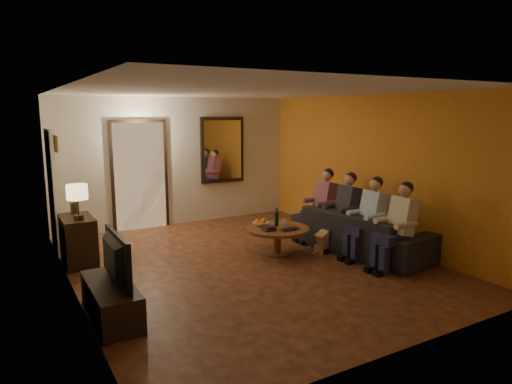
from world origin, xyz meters
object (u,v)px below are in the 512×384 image
person_d (322,208)px  wine_bottle (277,217)px  person_c (344,214)px  bowl (261,224)px  table_lamp (78,202)px  person_b (370,221)px  dog (328,235)px  sofa (361,231)px  person_a (399,230)px  coffee_table (277,241)px  laptop (292,230)px  tv_stand (111,301)px  dresser (78,240)px  tv (109,259)px

person_d → wine_bottle: size_ratio=3.87×
person_c → bowl: (-1.34, 0.50, -0.12)m
table_lamp → person_b: size_ratio=0.45×
dog → wine_bottle: 0.92m
sofa → person_a: size_ratio=2.00×
person_a → dog: bearing=106.1°
coffee_table → wine_bottle: size_ratio=3.34×
coffee_table → bowl: bowl is taller
person_b → table_lamp: bearing=156.1°
bowl → laptop: bearing=-60.8°
coffee_table → tv_stand: bearing=-160.0°
dog → wine_bottle: (-0.77, 0.39, 0.32)m
person_c → coffee_table: bearing=166.3°
person_d → person_b: bearing=-90.0°
person_d → laptop: bearing=-150.8°
dresser → tv: tv is taller
tv → dog: size_ratio=1.77×
tv → coffee_table: (2.89, 1.05, -0.47)m
dresser → tv_stand: dresser is taller
person_b → person_d: bearing=90.0°
tv_stand → person_d: size_ratio=1.02×
sofa → coffee_table: (-1.26, 0.58, -0.13)m
tv_stand → person_c: size_ratio=1.02×
person_b → coffee_table: person_b is taller
person_c → tv_stand: bearing=-169.3°
laptop → sofa: bearing=-23.4°
tv → sofa: bearing=-83.6°
bowl → wine_bottle: bearing=-27.6°
laptop → person_c: bearing=-9.0°
person_a → wine_bottle: (-1.11, 1.58, 0.01)m
tv → laptop: 3.10m
tv_stand → person_a: person_a is taller
bowl → coffee_table: bearing=-50.7°
laptop → table_lamp: bearing=149.5°
person_b → person_c: bearing=90.0°
tv_stand → bowl: size_ratio=4.72×
dog → coffee_table: size_ratio=0.54×
person_a → person_d: (0.00, 1.80, 0.00)m
sofa → dog: 0.54m
bowl → dresser: bearing=161.4°
person_b → person_d: (0.00, 1.20, 0.00)m
table_lamp → person_a: (4.05, -2.40, -0.40)m
coffee_table → bowl: size_ratio=4.00×
person_d → coffee_table: size_ratio=1.16×
tv → dog: bearing=-78.5°
coffee_table → wine_bottle: (0.05, 0.10, 0.38)m
person_b → dog: (-0.34, 0.59, -0.32)m
dresser → tv: 2.21m
dresser → dog: bearing=-21.0°
table_lamp → wine_bottle: bearing=-15.4°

